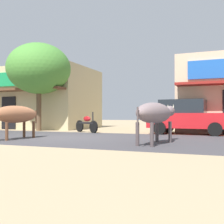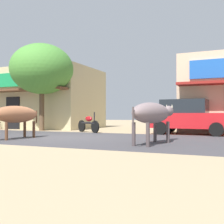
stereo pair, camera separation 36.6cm
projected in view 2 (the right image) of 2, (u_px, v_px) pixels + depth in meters
name	position (u px, v px, depth m)	size (l,w,h in m)	color
ground	(63.00, 137.00, 11.25)	(80.00, 80.00, 0.00)	tan
asphalt_road	(63.00, 137.00, 11.25)	(72.00, 6.24, 0.00)	#403D41
storefront_left_cafe	(49.00, 99.00, 19.74)	(6.72, 5.84, 4.13)	tan
roadside_tree	(42.00, 69.00, 16.14)	(3.68, 3.68, 5.10)	brown
parked_hatchback_car	(189.00, 117.00, 12.95)	(3.84, 1.97, 1.64)	red
parked_motorcycle	(88.00, 123.00, 14.43)	(1.72, 0.98, 1.07)	black
cow_near_brown	(15.00, 115.00, 10.50)	(0.88, 2.70, 1.27)	#975D3D
cow_far_dark	(153.00, 113.00, 8.57)	(1.05, 2.83, 1.30)	slate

